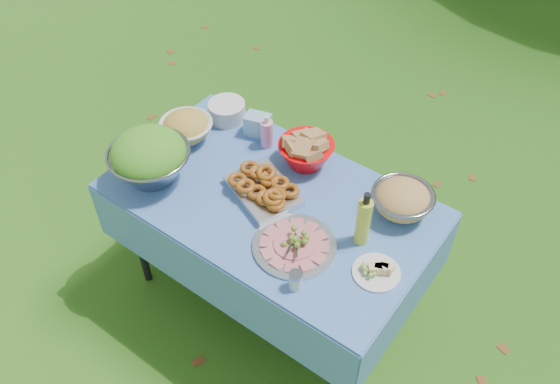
# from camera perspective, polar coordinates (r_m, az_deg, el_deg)

# --- Properties ---
(ground) EXTENTS (80.00, 80.00, 0.00)m
(ground) POSITION_cam_1_polar(r_m,az_deg,el_deg) (3.26, -0.74, -9.83)
(ground) COLOR #133B0A
(ground) RESTS_ON ground
(picnic_table) EXTENTS (1.46, 0.86, 0.76)m
(picnic_table) POSITION_cam_1_polar(r_m,az_deg,el_deg) (2.96, -0.81, -5.68)
(picnic_table) COLOR #84BBFF
(picnic_table) RESTS_ON ground
(salad_bowl) EXTENTS (0.39, 0.39, 0.25)m
(salad_bowl) POSITION_cam_1_polar(r_m,az_deg,el_deg) (2.74, -12.48, 3.30)
(salad_bowl) COLOR gray
(salad_bowl) RESTS_ON picnic_table
(pasta_bowl_white) EXTENTS (0.29, 0.29, 0.14)m
(pasta_bowl_white) POSITION_cam_1_polar(r_m,az_deg,el_deg) (2.96, -9.03, 6.22)
(pasta_bowl_white) COLOR silver
(pasta_bowl_white) RESTS_ON picnic_table
(plate_stack) EXTENTS (0.20, 0.20, 0.09)m
(plate_stack) POSITION_cam_1_polar(r_m,az_deg,el_deg) (3.07, -5.13, 7.80)
(plate_stack) COLOR silver
(plate_stack) RESTS_ON picnic_table
(wipes_box) EXTENTS (0.14, 0.12, 0.11)m
(wipes_box) POSITION_cam_1_polar(r_m,az_deg,el_deg) (2.96, -2.14, 6.48)
(wipes_box) COLOR #84B6D5
(wipes_box) RESTS_ON picnic_table
(sanitizer_bottle) EXTENTS (0.08, 0.08, 0.18)m
(sanitizer_bottle) POSITION_cam_1_polar(r_m,az_deg,el_deg) (2.87, -1.28, 5.87)
(sanitizer_bottle) COLOR pink
(sanitizer_bottle) RESTS_ON picnic_table
(bread_bowl) EXTENTS (0.30, 0.30, 0.18)m
(bread_bowl) POSITION_cam_1_polar(r_m,az_deg,el_deg) (2.78, 2.53, 4.19)
(bread_bowl) COLOR red
(bread_bowl) RESTS_ON picnic_table
(pasta_bowl_steel) EXTENTS (0.28, 0.28, 0.14)m
(pasta_bowl_steel) POSITION_cam_1_polar(r_m,az_deg,el_deg) (2.62, 11.71, -0.69)
(pasta_bowl_steel) COLOR gray
(pasta_bowl_steel) RESTS_ON picnic_table
(fried_tray) EXTENTS (0.40, 0.34, 0.08)m
(fried_tray) POSITION_cam_1_polar(r_m,az_deg,el_deg) (2.66, -1.64, 0.39)
(fried_tray) COLOR silver
(fried_tray) RESTS_ON picnic_table
(charcuterie_platter) EXTENTS (0.37, 0.37, 0.08)m
(charcuterie_platter) POSITION_cam_1_polar(r_m,az_deg,el_deg) (2.45, 1.41, -4.69)
(charcuterie_platter) COLOR silver
(charcuterie_platter) RESTS_ON picnic_table
(oil_bottle) EXTENTS (0.08, 0.08, 0.28)m
(oil_bottle) POSITION_cam_1_polar(r_m,az_deg,el_deg) (2.42, 8.08, -2.51)
(oil_bottle) COLOR #BECD2F
(oil_bottle) RESTS_ON picnic_table
(cheese_plate) EXTENTS (0.26, 0.26, 0.05)m
(cheese_plate) POSITION_cam_1_polar(r_m,az_deg,el_deg) (2.41, 9.31, -7.34)
(cheese_plate) COLOR silver
(cheese_plate) RESTS_ON picnic_table
(shaker) EXTENTS (0.07, 0.07, 0.09)m
(shaker) POSITION_cam_1_polar(r_m,az_deg,el_deg) (2.33, 1.51, -8.49)
(shaker) COLOR silver
(shaker) RESTS_ON picnic_table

